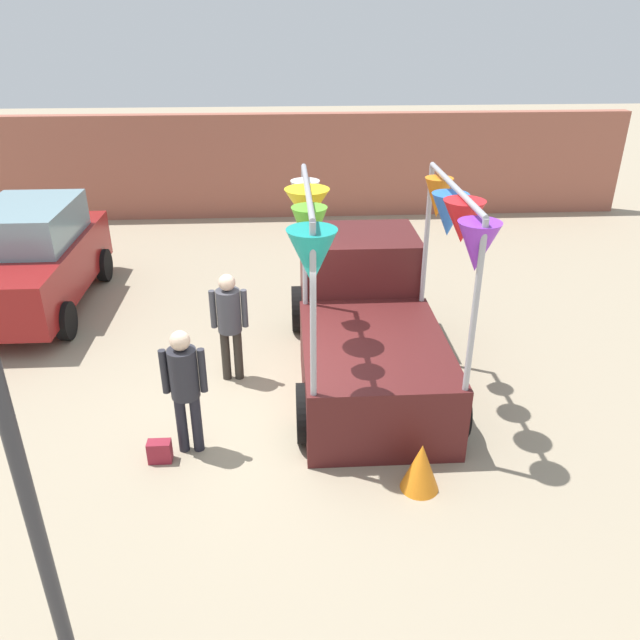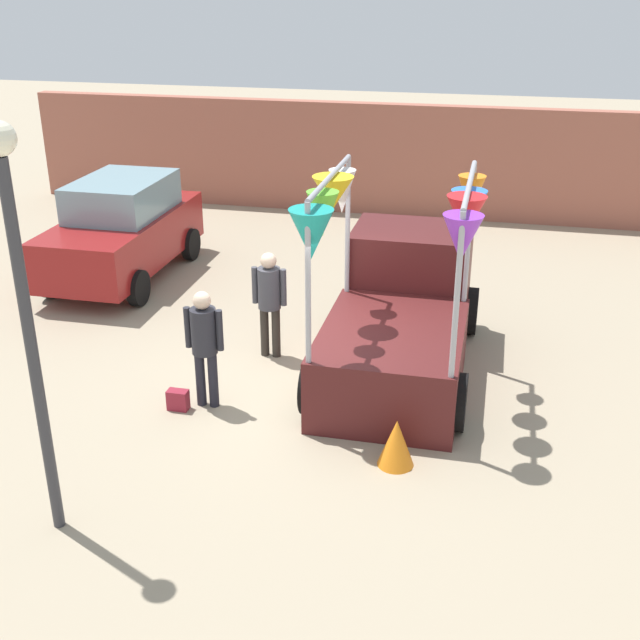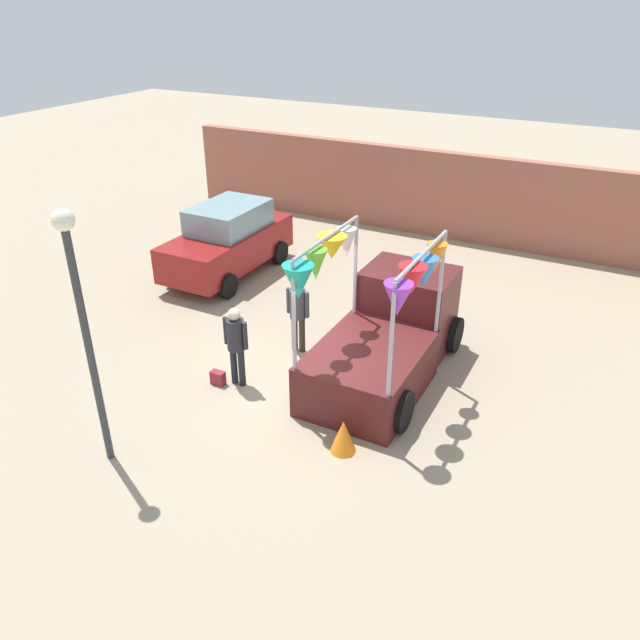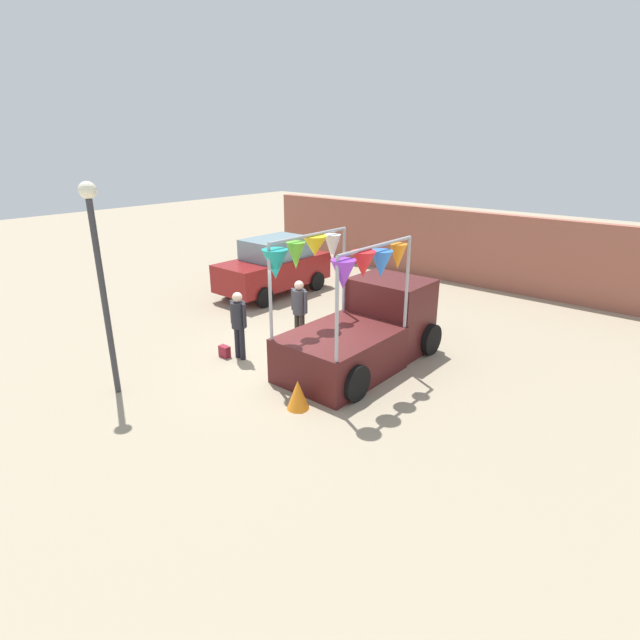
{
  "view_description": "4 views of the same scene",
  "coord_description": "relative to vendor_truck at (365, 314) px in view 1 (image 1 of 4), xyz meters",
  "views": [
    {
      "loc": [
        0.14,
        -7.01,
        4.89
      ],
      "look_at": [
        0.58,
        0.22,
        1.28
      ],
      "focal_mm": 35.0,
      "sensor_mm": 36.0,
      "label": 1
    },
    {
      "loc": [
        2.52,
        -9.65,
        5.43
      ],
      "look_at": [
        0.35,
        -0.12,
        1.15
      ],
      "focal_mm": 45.0,
      "sensor_mm": 36.0,
      "label": 2
    },
    {
      "loc": [
        5.07,
        -9.0,
        6.85
      ],
      "look_at": [
        0.3,
        0.08,
        1.38
      ],
      "focal_mm": 35.0,
      "sensor_mm": 36.0,
      "label": 3
    },
    {
      "loc": [
        7.51,
        -7.82,
        4.94
      ],
      "look_at": [
        0.99,
        -0.19,
        1.32
      ],
      "focal_mm": 28.0,
      "sensor_mm": 36.0,
      "label": 4
    }
  ],
  "objects": [
    {
      "name": "vendor_truck",
      "position": [
        0.0,
        0.0,
        0.0
      ],
      "size": [
        2.41,
        4.14,
        3.06
      ],
      "color": "#4C1919",
      "rests_on": "ground"
    },
    {
      "name": "person_vendor",
      "position": [
        -1.96,
        -0.17,
        0.09
      ],
      "size": [
        0.53,
        0.34,
        1.65
      ],
      "color": "#2D2823",
      "rests_on": "ground"
    },
    {
      "name": "person_customer",
      "position": [
        -2.36,
        -1.83,
        0.09
      ],
      "size": [
        0.53,
        0.34,
        1.65
      ],
      "color": "black",
      "rests_on": "ground"
    },
    {
      "name": "brick_boundary_wall",
      "position": [
        -1.29,
        8.0,
        0.39
      ],
      "size": [
        18.0,
        0.36,
        2.6
      ],
      "primitive_type": "cube",
      "color": "#9E5947",
      "rests_on": "ground"
    },
    {
      "name": "handbag",
      "position": [
        -2.71,
        -2.03,
        -0.77
      ],
      "size": [
        0.28,
        0.16,
        0.28
      ],
      "primitive_type": "cube",
      "color": "maroon",
      "rests_on": "ground"
    },
    {
      "name": "parked_car",
      "position": [
        -5.62,
        2.54,
        0.04
      ],
      "size": [
        1.88,
        4.0,
        1.88
      ],
      "color": "maroon",
      "rests_on": "ground"
    },
    {
      "name": "ground_plane",
      "position": [
        -1.29,
        -1.12,
        -0.91
      ],
      "size": [
        60.0,
        60.0,
        0.0
      ],
      "primitive_type": "plane",
      "color": "gray"
    },
    {
      "name": "folded_kite_bundle_tangerine",
      "position": [
        0.31,
        -2.68,
        -0.61
      ],
      "size": [
        0.6,
        0.6,
        0.6
      ],
      "primitive_type": "cone",
      "rotation": [
        0.0,
        0.0,
        1.03
      ],
      "color": "orange",
      "rests_on": "ground"
    }
  ]
}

